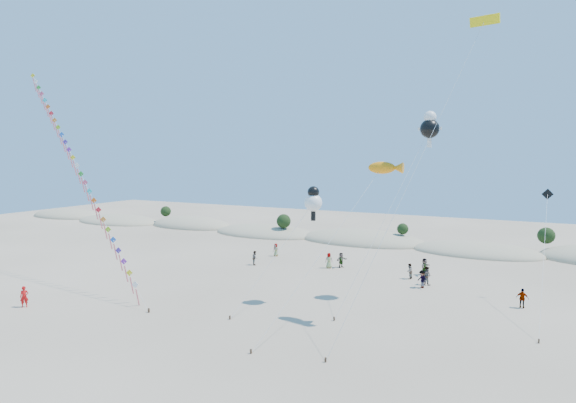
{
  "coord_description": "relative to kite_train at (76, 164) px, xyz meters",
  "views": [
    {
      "loc": [
        22.0,
        -22.17,
        12.62
      ],
      "look_at": [
        3.66,
        14.0,
        8.73
      ],
      "focal_mm": 30.0,
      "sensor_mm": 36.0,
      "label": 1
    }
  ],
  "objects": [
    {
      "name": "ground",
      "position": [
        19.57,
        -11.86,
        -11.79
      ],
      "size": [
        160.0,
        160.0,
        0.0
      ],
      "primitive_type": "plane",
      "color": "gray",
      "rests_on": "ground"
    },
    {
      "name": "dune_ridge",
      "position": [
        20.63,
        33.28,
        -11.68
      ],
      "size": [
        145.3,
        11.49,
        5.57
      ],
      "color": "tan",
      "rests_on": "ground"
    },
    {
      "name": "kite_train",
      "position": [
        0.0,
        0.0,
        0.0
      ],
      "size": [
        27.65,
        10.5,
        22.84
      ],
      "color": "#3F2D1E",
      "rests_on": "ground"
    },
    {
      "name": "fish_kite",
      "position": [
        31.8,
        1.28,
        -0.12
      ],
      "size": [
        7.12,
        10.49,
        12.18
      ],
      "color": "#3F2D1E",
      "rests_on": "ground"
    },
    {
      "name": "cartoon_kite_low",
      "position": [
        25.23,
        2.91,
        -2.96
      ],
      "size": [
        4.79,
        7.59,
        10.06
      ],
      "color": "#3F2D1E",
      "rests_on": "ground"
    },
    {
      "name": "cartoon_kite_high",
      "position": [
        33.57,
        8.71,
        3.31
      ],
      "size": [
        6.09,
        10.08,
        16.44
      ],
      "color": "#3F2D1E",
      "rests_on": "ground"
    },
    {
      "name": "parafoil_kite",
      "position": [
        37.92,
        3.29,
        9.72
      ],
      "size": [
        8.43,
        11.77,
        22.53
      ],
      "color": "#3F2D1E",
      "rests_on": "ground"
    },
    {
      "name": "dark_kite",
      "position": [
        42.78,
        10.25,
        -5.13
      ],
      "size": [
        0.96,
        12.22,
        9.75
      ],
      "color": "#3F2D1E",
      "rests_on": "ground"
    },
    {
      "name": "flyer_foreground",
      "position": [
        4.26,
        -9.1,
        -10.9
      ],
      "size": [
        0.74,
        0.77,
        1.78
      ],
      "primitive_type": "imported",
      "rotation": [
        0.0,
        0.0,
        0.87
      ],
      "color": "red",
      "rests_on": "ground"
    },
    {
      "name": "beachgoers",
      "position": [
        27.4,
        14.62,
        -10.94
      ],
      "size": [
        29.04,
        9.6,
        1.81
      ],
      "color": "slate",
      "rests_on": "ground"
    }
  ]
}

